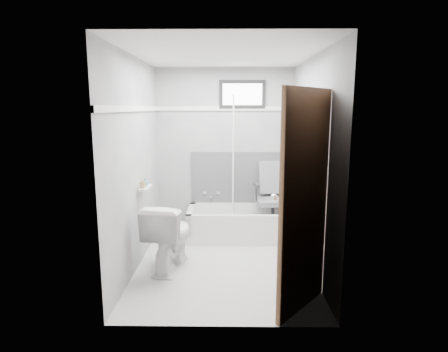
{
  "coord_description": "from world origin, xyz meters",
  "views": [
    {
      "loc": [
        0.06,
        -4.19,
        1.83
      ],
      "look_at": [
        0.0,
        0.35,
        1.0
      ],
      "focal_mm": 30.0,
      "sensor_mm": 36.0,
      "label": 1
    }
  ],
  "objects_px": {
    "office_chair": "(273,196)",
    "soap_bottle_a": "(143,184)",
    "toilet": "(169,236)",
    "soap_bottle_b": "(145,182)",
    "door": "(343,213)",
    "bathtub": "(241,223)"
  },
  "relations": [
    {
      "from": "bathtub",
      "to": "office_chair",
      "type": "xyz_separation_m",
      "value": [
        0.46,
        0.05,
        0.39
      ]
    },
    {
      "from": "office_chair",
      "to": "toilet",
      "type": "bearing_deg",
      "value": -146.15
    },
    {
      "from": "door",
      "to": "office_chair",
      "type": "bearing_deg",
      "value": 97.32
    },
    {
      "from": "toilet",
      "to": "door",
      "type": "distance_m",
      "value": 2.07
    },
    {
      "from": "soap_bottle_a",
      "to": "soap_bottle_b",
      "type": "distance_m",
      "value": 0.14
    },
    {
      "from": "office_chair",
      "to": "door",
      "type": "bearing_deg",
      "value": -88.8
    },
    {
      "from": "bathtub",
      "to": "soap_bottle_a",
      "type": "relative_size",
      "value": 12.81
    },
    {
      "from": "bathtub",
      "to": "soap_bottle_a",
      "type": "bearing_deg",
      "value": -142.58
    },
    {
      "from": "toilet",
      "to": "door",
      "type": "height_order",
      "value": "door"
    },
    {
      "from": "office_chair",
      "to": "soap_bottle_a",
      "type": "xyz_separation_m",
      "value": [
        -1.63,
        -0.95,
        0.37
      ]
    },
    {
      "from": "toilet",
      "to": "soap_bottle_a",
      "type": "bearing_deg",
      "value": -15.71
    },
    {
      "from": "office_chair",
      "to": "soap_bottle_a",
      "type": "relative_size",
      "value": 8.14
    },
    {
      "from": "toilet",
      "to": "door",
      "type": "relative_size",
      "value": 0.39
    },
    {
      "from": "bathtub",
      "to": "door",
      "type": "relative_size",
      "value": 0.75
    },
    {
      "from": "office_chair",
      "to": "door",
      "type": "relative_size",
      "value": 0.48
    },
    {
      "from": "bathtub",
      "to": "toilet",
      "type": "relative_size",
      "value": 1.91
    },
    {
      "from": "office_chair",
      "to": "toilet",
      "type": "xyz_separation_m",
      "value": [
        -1.31,
        -1.1,
        -0.21
      ]
    },
    {
      "from": "soap_bottle_b",
      "to": "door",
      "type": "bearing_deg",
      "value": -37.15
    },
    {
      "from": "toilet",
      "to": "soap_bottle_b",
      "type": "height_order",
      "value": "soap_bottle_b"
    },
    {
      "from": "bathtub",
      "to": "door",
      "type": "distance_m",
      "value": 2.46
    },
    {
      "from": "toilet",
      "to": "soap_bottle_a",
      "type": "distance_m",
      "value": 0.68
    },
    {
      "from": "toilet",
      "to": "soap_bottle_b",
      "type": "bearing_deg",
      "value": -32.66
    }
  ]
}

